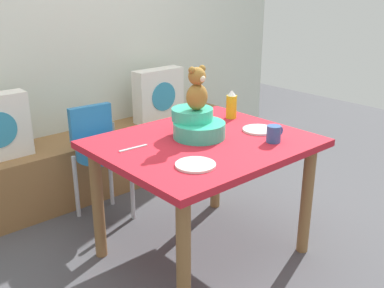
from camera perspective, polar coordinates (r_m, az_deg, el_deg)
ground_plane at (r=2.87m, az=1.35°, el=-13.57°), size 8.00×8.00×0.00m
back_wall at (r=3.65m, az=-15.19°, el=14.83°), size 4.40×0.10×2.60m
window_bench at (r=3.66m, az=-11.77°, el=-2.19°), size 2.60×0.44×0.46m
pillow_floral_right at (r=3.82m, az=-4.26°, el=6.21°), size 0.44×0.15×0.44m
book_stack at (r=3.58m, az=-11.73°, el=1.97°), size 0.20×0.14×0.09m
dining_table at (r=2.58m, az=1.47°, el=-1.78°), size 1.15×0.96×0.74m
highchair at (r=3.10m, az=-11.55°, el=-0.52°), size 0.34×0.47×0.79m
infant_seat_teal at (r=2.58m, az=0.62°, el=2.47°), size 0.30×0.33×0.16m
teddy_bear at (r=2.52m, az=0.65°, el=6.94°), size 0.13×0.12×0.25m
ketchup_bottle at (r=2.94m, az=5.02°, el=4.94°), size 0.07×0.07×0.18m
coffee_mug at (r=2.54m, az=10.36°, el=1.28°), size 0.12×0.08×0.09m
dinner_plate_near at (r=2.19m, az=0.44°, el=-2.65°), size 0.20×0.20×0.01m
dinner_plate_far at (r=2.73m, az=8.52°, el=1.80°), size 0.20×0.20×0.01m
table_fork at (r=2.43m, az=-7.46°, el=-0.53°), size 0.17×0.03×0.01m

